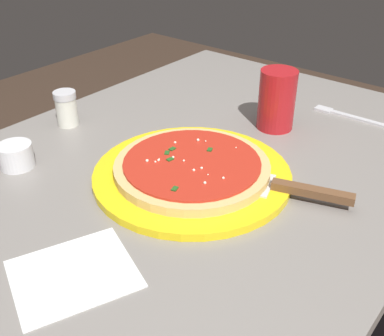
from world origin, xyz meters
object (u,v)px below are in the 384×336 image
(serving_plate, at_px, (192,174))
(napkin_folded_right, at_px, (73,274))
(pizza, at_px, (192,166))
(cup_small_sauce, at_px, (16,156))
(parmesan_shaker, at_px, (66,108))
(cup_tall_drink, at_px, (277,100))
(pizza_server, at_px, (287,188))
(fork, at_px, (351,117))

(serving_plate, bearing_deg, napkin_folded_right, -174.41)
(pizza, relative_size, cup_small_sauce, 4.41)
(cup_small_sauce, bearing_deg, pizza, -57.98)
(pizza, distance_m, parmesan_shaker, 0.33)
(cup_tall_drink, distance_m, napkin_folded_right, 0.55)
(pizza_server, distance_m, fork, 0.36)
(serving_plate, xyz_separation_m, parmesan_shaker, (-0.00, 0.33, 0.03))
(cup_small_sauce, bearing_deg, fork, -33.67)
(pizza_server, xyz_separation_m, parmesan_shaker, (-0.05, 0.49, 0.02))
(pizza_server, bearing_deg, fork, 6.56)
(pizza, height_order, pizza_server, pizza)
(pizza_server, xyz_separation_m, cup_small_sauce, (-0.22, 0.42, 0.00))
(serving_plate, distance_m, parmesan_shaker, 0.34)
(pizza, bearing_deg, cup_small_sauce, 122.02)
(pizza, distance_m, cup_small_sauce, 0.32)
(serving_plate, distance_m, napkin_folded_right, 0.28)
(cup_tall_drink, bearing_deg, serving_plate, 178.03)
(cup_tall_drink, relative_size, napkin_folded_right, 0.80)
(serving_plate, bearing_deg, parmesan_shaker, 90.32)
(serving_plate, relative_size, napkin_folded_right, 2.21)
(serving_plate, bearing_deg, pizza, 119.72)
(serving_plate, xyz_separation_m, pizza_server, (0.05, -0.16, 0.01))
(cup_small_sauce, height_order, napkin_folded_right, cup_small_sauce)
(cup_small_sauce, distance_m, parmesan_shaker, 0.18)
(pizza, distance_m, fork, 0.42)
(pizza, xyz_separation_m, parmesan_shaker, (-0.00, 0.33, 0.01))
(pizza_server, bearing_deg, serving_plate, 108.01)
(pizza_server, distance_m, napkin_folded_right, 0.35)
(pizza_server, height_order, fork, pizza_server)
(parmesan_shaker, bearing_deg, pizza, -89.68)
(serving_plate, height_order, fork, serving_plate)
(napkin_folded_right, bearing_deg, pizza, 5.60)
(fork, bearing_deg, pizza, 164.26)
(cup_small_sauce, xyz_separation_m, fork, (0.57, -0.38, -0.02))
(serving_plate, bearing_deg, cup_tall_drink, -1.97)
(pizza, relative_size, napkin_folded_right, 1.73)
(serving_plate, distance_m, pizza_server, 0.16)
(napkin_folded_right, bearing_deg, fork, -7.24)
(serving_plate, relative_size, fork, 1.83)
(cup_small_sauce, bearing_deg, serving_plate, -57.98)
(pizza, bearing_deg, parmesan_shaker, 90.32)
(pizza_server, relative_size, cup_small_sauce, 3.67)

